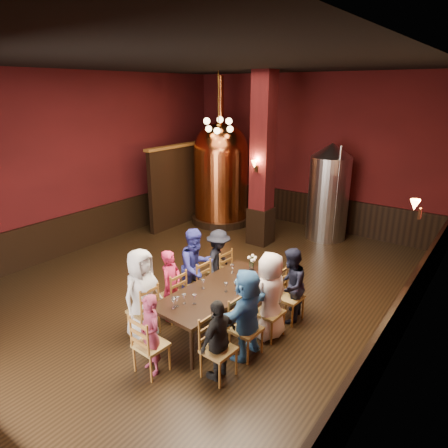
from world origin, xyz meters
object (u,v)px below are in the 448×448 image
Objects in this scene: person_2 at (196,267)px; rose_vase at (252,260)px; copper_kettle at (221,172)px; steel_vessel at (329,192)px; person_1 at (171,285)px; dining_table at (219,292)px; person_0 at (142,293)px.

rose_vase is at bearing -41.35° from person_2.
rose_vase is at bearing -46.98° from copper_kettle.
steel_vessel is (0.58, 5.04, 0.56)m from person_2.
copper_kettle is at bearing 16.23° from person_1.
steel_vessel is at bearing 6.78° from person_2.
rose_vase is (0.87, 0.62, 0.16)m from person_2.
copper_kettle is at bearing 129.58° from dining_table.
copper_kettle is at bearing -169.27° from steel_vessel.
person_0 reaches higher than rose_vase.
person_0 is 0.36× the size of copper_kettle.
person_1 is 5.81m from copper_kettle.
dining_table is 1.83× the size of person_1.
copper_kettle reaches higher than dining_table.
steel_vessel is (3.26, 0.62, -0.27)m from copper_kettle.
person_2 reaches higher than dining_table.
person_1 is 5.77m from steel_vessel.
steel_vessel is at bearing -7.84° from person_0.
rose_vase is at bearing 90.92° from dining_table.
copper_kettle is 14.36× the size of rose_vase.
dining_table is 5.47m from steel_vessel.
person_2 is 0.59× the size of steel_vessel.
person_0 is 1.18× the size of person_1.
person_2 is at bearing -96.54° from steel_vessel.
dining_table is 0.92m from person_2.
copper_kettle is (-2.60, 5.75, 0.82)m from person_0.
steel_vessel is at bearing 96.09° from dining_table.
person_1 is at bearing -170.13° from person_2.
steel_vessel is 4.45m from rose_vase.
steel_vessel is at bearing 93.81° from rose_vase.
person_0 is 1.33m from person_2.
person_0 reaches higher than dining_table.
person_1 is (0.04, 0.67, -0.12)m from person_0.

